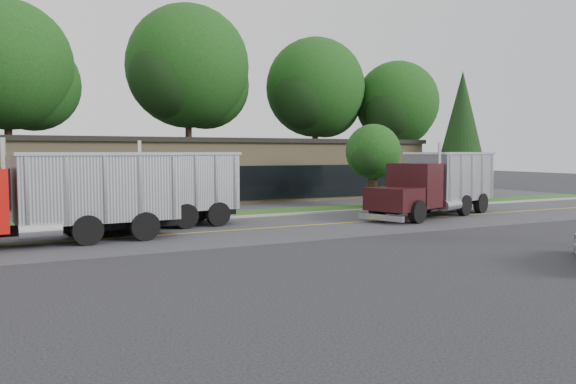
# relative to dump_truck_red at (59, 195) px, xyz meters

# --- Properties ---
(ground) EXTENTS (140.00, 140.00, 0.00)m
(ground) POSITION_rel_dump_truck_red_xyz_m (8.41, -8.77, -1.81)
(ground) COLOR #39393F
(ground) RESTS_ON ground
(road) EXTENTS (60.00, 8.00, 0.02)m
(road) POSITION_rel_dump_truck_red_xyz_m (8.41, 0.23, -1.81)
(road) COLOR #4C4C51
(road) RESTS_ON ground
(center_line) EXTENTS (60.00, 0.12, 0.01)m
(center_line) POSITION_rel_dump_truck_red_xyz_m (8.41, 0.23, -1.81)
(center_line) COLOR gold
(center_line) RESTS_ON ground
(curb) EXTENTS (60.00, 0.30, 0.12)m
(curb) POSITION_rel_dump_truck_red_xyz_m (8.41, 4.43, -1.81)
(curb) COLOR #9E9E99
(curb) RESTS_ON ground
(grass_verge) EXTENTS (60.00, 3.40, 0.03)m
(grass_verge) POSITION_rel_dump_truck_red_xyz_m (8.41, 6.23, -1.81)
(grass_verge) COLOR #32571D
(grass_verge) RESTS_ON ground
(far_parking) EXTENTS (60.00, 7.00, 0.02)m
(far_parking) POSITION_rel_dump_truck_red_xyz_m (8.41, 11.23, -1.81)
(far_parking) COLOR #4C4C51
(far_parking) RESTS_ON ground
(strip_mall) EXTENTS (32.00, 12.00, 4.00)m
(strip_mall) POSITION_rel_dump_truck_red_xyz_m (10.41, 17.23, 0.19)
(strip_mall) COLOR #98825D
(strip_mall) RESTS_ON ground
(tree_far_b) EXTENTS (10.38, 9.77, 14.80)m
(tree_far_b) POSITION_rel_dump_truck_red_xyz_m (-1.43, 25.35, 7.63)
(tree_far_b) COLOR #382619
(tree_far_b) RESTS_ON ground
(tree_far_c) EXTENTS (11.21, 10.55, 15.99)m
(tree_far_c) POSITION_rel_dump_truck_red_xyz_m (12.58, 25.36, 8.39)
(tree_far_c) COLOR #382619
(tree_far_c) RESTS_ON ground
(tree_far_d) EXTENTS (9.87, 9.29, 14.09)m
(tree_far_d) POSITION_rel_dump_truck_red_xyz_m (24.56, 24.34, 7.18)
(tree_far_d) COLOR #382619
(tree_far_d) RESTS_ON ground
(tree_far_e) EXTENTS (8.55, 8.04, 12.19)m
(tree_far_e) POSITION_rel_dump_truck_red_xyz_m (32.54, 22.33, 5.97)
(tree_far_e) COLOR #382619
(tree_far_e) RESTS_ON ground
(evergreen_right) EXTENTS (4.11, 4.11, 9.35)m
(evergreen_right) POSITION_rel_dump_truck_red_xyz_m (28.41, 9.23, 3.32)
(evergreen_right) COLOR #382619
(evergreen_right) RESTS_ON ground
(tree_verge) EXTENTS (3.58, 3.37, 5.10)m
(tree_verge) POSITION_rel_dump_truck_red_xyz_m (18.46, 6.27, 1.43)
(tree_verge) COLOR #382619
(tree_verge) RESTS_ON ground
(dump_truck_red) EXTENTS (10.26, 3.35, 3.36)m
(dump_truck_red) POSITION_rel_dump_truck_red_xyz_m (0.00, 0.00, 0.00)
(dump_truck_red) COLOR black
(dump_truck_red) RESTS_ON ground
(dump_truck_blue) EXTENTS (7.68, 3.30, 3.36)m
(dump_truck_blue) POSITION_rel_dump_truck_red_xyz_m (4.59, 2.75, -0.01)
(dump_truck_blue) COLOR black
(dump_truck_blue) RESTS_ON ground
(dump_truck_maroon) EXTENTS (9.31, 5.19, 3.36)m
(dump_truck_maroon) POSITION_rel_dump_truck_red_xyz_m (18.88, 0.87, -0.00)
(dump_truck_maroon) COLOR black
(dump_truck_maroon) RESTS_ON ground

